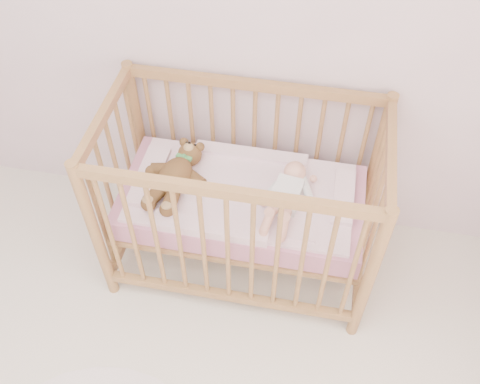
# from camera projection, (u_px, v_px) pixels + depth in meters

# --- Properties ---
(crib) EXTENTS (1.36, 0.76, 1.00)m
(crib) POSITION_uv_depth(u_px,v_px,m) (242.00, 200.00, 2.71)
(crib) COLOR #A56C46
(crib) RESTS_ON floor
(mattress) EXTENTS (1.22, 0.62, 0.13)m
(mattress) POSITION_uv_depth(u_px,v_px,m) (242.00, 202.00, 2.73)
(mattress) COLOR #CF819A
(mattress) RESTS_ON crib
(blanket) EXTENTS (1.10, 0.58, 0.06)m
(blanket) POSITION_uv_depth(u_px,v_px,m) (242.00, 192.00, 2.67)
(blanket) COLOR #F6A9BD
(blanket) RESTS_ON mattress
(baby) EXTENTS (0.31, 0.53, 0.12)m
(baby) POSITION_uv_depth(u_px,v_px,m) (287.00, 192.00, 2.57)
(baby) COLOR white
(baby) RESTS_ON blanket
(teddy_bear) EXTENTS (0.43, 0.55, 0.14)m
(teddy_bear) POSITION_uv_depth(u_px,v_px,m) (175.00, 175.00, 2.63)
(teddy_bear) COLOR brown
(teddy_bear) RESTS_ON blanket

